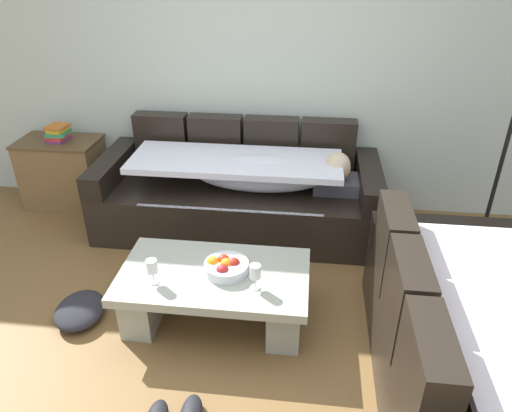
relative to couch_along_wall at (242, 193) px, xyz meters
name	(u,v)px	position (x,y,z in m)	size (l,w,h in m)	color
ground_plane	(208,368)	(0.03, -1.62, -0.33)	(14.00, 14.00, 0.00)	brown
back_wall	(253,57)	(0.03, 0.53, 1.02)	(9.00, 0.10, 2.70)	#B5C6BC
couch_along_wall	(242,193)	(0.00, 0.00, 0.00)	(2.35, 0.92, 0.88)	black
couch_near_window	(468,351)	(1.43, -1.65, 0.00)	(0.92, 1.86, 0.88)	black
coffee_table	(215,290)	(-0.01, -1.20, -0.09)	(1.20, 0.68, 0.38)	#9AA193
fruit_bowl	(226,267)	(0.07, -1.18, 0.09)	(0.28, 0.28, 0.10)	silver
wine_glass_near_left	(152,267)	(-0.35, -1.34, 0.16)	(0.07, 0.07, 0.17)	silver
wine_glass_near_right	(255,272)	(0.27, -1.32, 0.16)	(0.07, 0.07, 0.17)	silver
side_cabinet	(64,173)	(-1.71, 0.23, -0.01)	(0.72, 0.44, 0.64)	brown
book_stack_on_cabinet	(58,133)	(-1.69, 0.23, 0.38)	(0.19, 0.21, 0.14)	#72337F
floor_lamp	(509,117)	(1.95, -0.11, 0.79)	(0.33, 0.31, 1.95)	black
crumpled_garment	(80,310)	(-0.91, -1.29, -0.27)	(0.40, 0.32, 0.12)	#232328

